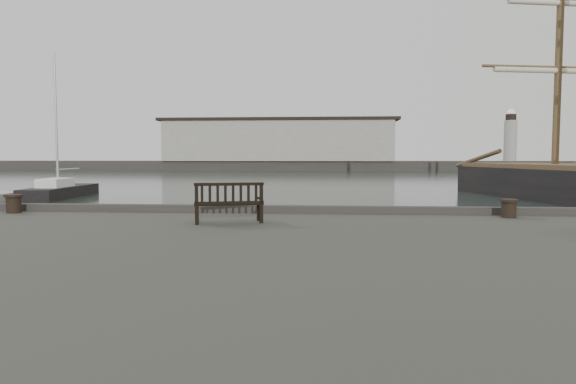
{
  "coord_description": "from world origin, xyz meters",
  "views": [
    {
      "loc": [
        2.12,
        -12.65,
        2.95
      ],
      "look_at": [
        1.17,
        -0.5,
        2.1
      ],
      "focal_mm": 32.0,
      "sensor_mm": 36.0,
      "label": 1
    }
  ],
  "objects_px": {
    "bench": "(229,210)",
    "bollard_left": "(14,204)",
    "yacht_d": "(61,194)",
    "bollard_right": "(509,208)"
  },
  "relations": [
    {
      "from": "bollard_right",
      "to": "yacht_d",
      "type": "distance_m",
      "value": 32.9
    },
    {
      "from": "bollard_right",
      "to": "yacht_d",
      "type": "height_order",
      "value": "yacht_d"
    },
    {
      "from": "bollard_left",
      "to": "bollard_right",
      "type": "relative_size",
      "value": 1.07
    },
    {
      "from": "yacht_d",
      "to": "bollard_right",
      "type": "bearing_deg",
      "value": -49.44
    },
    {
      "from": "bollard_left",
      "to": "bollard_right",
      "type": "height_order",
      "value": "bollard_left"
    },
    {
      "from": "yacht_d",
      "to": "bollard_left",
      "type": "bearing_deg",
      "value": -68.22
    },
    {
      "from": "bollard_right",
      "to": "bench",
      "type": "bearing_deg",
      "value": -167.35
    },
    {
      "from": "bench",
      "to": "bollard_left",
      "type": "distance_m",
      "value": 5.83
    },
    {
      "from": "bench",
      "to": "yacht_d",
      "type": "bearing_deg",
      "value": 109.07
    },
    {
      "from": "yacht_d",
      "to": "bench",
      "type": "bearing_deg",
      "value": -59.72
    }
  ]
}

